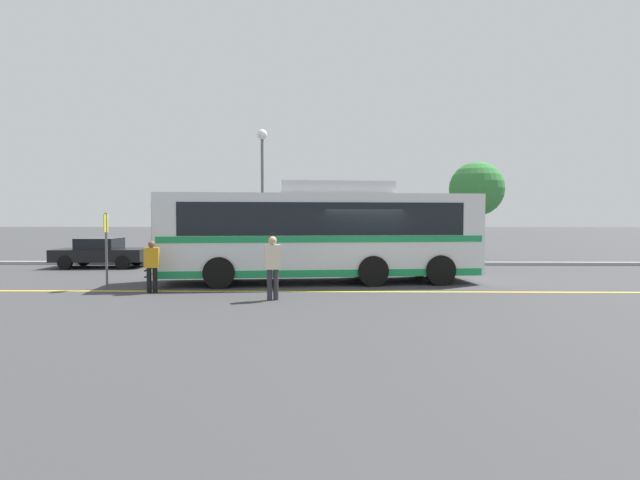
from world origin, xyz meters
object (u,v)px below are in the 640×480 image
object	(u,v)px
pedestrian_1	(273,264)
tree_0	(477,189)
transit_bus	(320,232)
pedestrian_0	(152,264)
parked_car_0	(102,252)
street_lamp	(262,168)
bus_stop_sign	(106,241)
parked_car_1	(234,251)

from	to	relation	value
pedestrian_1	tree_0	xyz separation A→B (m)	(9.45, 13.57, 2.79)
transit_bus	pedestrian_0	bearing A→B (deg)	110.09
parked_car_0	pedestrian_0	xyz separation A→B (m)	(4.99, -7.58, 0.19)
pedestrian_1	street_lamp	xyz separation A→B (m)	(-1.73, 10.96, 3.68)
bus_stop_sign	pedestrian_1	bearing A→B (deg)	-118.02
bus_stop_sign	parked_car_1	bearing A→B (deg)	-30.46
tree_0	parked_car_0	bearing A→B (deg)	-165.41
parked_car_1	transit_bus	bearing A→B (deg)	34.70
parked_car_0	parked_car_1	xyz separation A→B (m)	(6.04, -0.33, 0.09)
transit_bus	pedestrian_1	world-z (taller)	transit_bus
bus_stop_sign	transit_bus	bearing A→B (deg)	-82.98
pedestrian_1	street_lamp	world-z (taller)	street_lamp
parked_car_0	tree_0	world-z (taller)	tree_0
transit_bus	parked_car_0	world-z (taller)	transit_bus
parked_car_1	tree_0	size ratio (longest dim) A/B	0.87
transit_bus	bus_stop_sign	bearing A→B (deg)	97.02
pedestrian_1	street_lamp	size ratio (longest dim) A/B	0.26
street_lamp	tree_0	xyz separation A→B (m)	(11.18, 2.62, -0.89)
parked_car_1	street_lamp	distance (m)	4.70
pedestrian_0	pedestrian_1	size ratio (longest dim) A/B	0.89
pedestrian_1	parked_car_0	bearing A→B (deg)	-57.47
pedestrian_1	bus_stop_sign	size ratio (longest dim) A/B	0.72
transit_bus	pedestrian_1	distance (m)	4.04
parked_car_1	pedestrian_0	size ratio (longest dim) A/B	2.96
parked_car_1	pedestrian_0	bearing A→B (deg)	-13.09
parked_car_1	street_lamp	bearing A→B (deg)	153.85
parked_car_0	pedestrian_1	bearing A→B (deg)	41.53
transit_bus	pedestrian_0	world-z (taller)	transit_bus
transit_bus	parked_car_1	size ratio (longest dim) A/B	2.45
bus_stop_sign	tree_0	xyz separation A→B (m)	(14.93, 11.45, 2.27)
street_lamp	bus_stop_sign	bearing A→B (deg)	-113.00
transit_bus	pedestrian_1	bearing A→B (deg)	155.17
parked_car_0	street_lamp	bearing A→B (deg)	103.73
parked_car_1	street_lamp	size ratio (longest dim) A/B	0.70
transit_bus	tree_0	xyz separation A→B (m)	(8.22, 9.79, 2.04)
pedestrian_0	bus_stop_sign	xyz separation A→B (m)	(-1.74, 0.87, 0.64)
pedestrian_1	tree_0	world-z (taller)	tree_0
street_lamp	transit_bus	bearing A→B (deg)	-67.61
pedestrian_1	bus_stop_sign	xyz separation A→B (m)	(-5.48, 2.13, 0.52)
parked_car_0	bus_stop_sign	world-z (taller)	bus_stop_sign
pedestrian_1	bus_stop_sign	distance (m)	5.90
bus_stop_sign	tree_0	distance (m)	18.95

